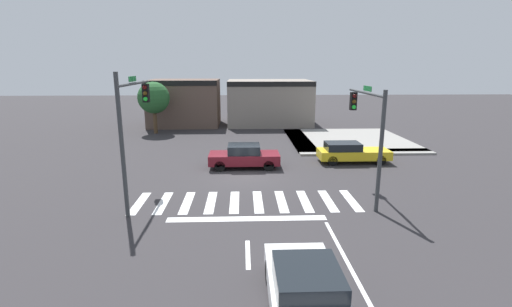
{
  "coord_description": "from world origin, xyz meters",
  "views": [
    {
      "loc": [
        -0.14,
        -21.0,
        6.37
      ],
      "look_at": [
        0.65,
        0.49,
        1.17
      ],
      "focal_mm": 25.67,
      "sensor_mm": 36.0,
      "label": 1
    }
  ],
  "objects": [
    {
      "name": "car_yellow",
      "position": [
        7.09,
        2.56,
        0.71
      ],
      "size": [
        4.69,
        1.77,
        1.37
      ],
      "color": "gold",
      "rests_on": "ground_plane"
    },
    {
      "name": "car_white",
      "position": [
        1.44,
        -12.67,
        0.74
      ],
      "size": [
        1.87,
        4.22,
        1.48
      ],
      "rotation": [
        0.0,
        0.0,
        1.57
      ],
      "color": "white",
      "rests_on": "ground_plane"
    },
    {
      "name": "curb_corner_northeast",
      "position": [
        8.49,
        9.42,
        0.07
      ],
      "size": [
        10.0,
        10.6,
        0.15
      ],
      "color": "gray",
      "rests_on": "ground_plane"
    },
    {
      "name": "traffic_signal_southeast",
      "position": [
        5.79,
        -3.92,
        3.8
      ],
      "size": [
        0.32,
        5.08,
        5.42
      ],
      "rotation": [
        0.0,
        0.0,
        1.57
      ],
      "color": "#383A3D",
      "rests_on": "ground_plane"
    },
    {
      "name": "traffic_signal_southwest",
      "position": [
        -5.14,
        -4.19,
        4.16
      ],
      "size": [
        0.32,
        4.99,
        6.13
      ],
      "rotation": [
        0.0,
        0.0,
        1.57
      ],
      "color": "#383A3D",
      "rests_on": "ground_plane"
    },
    {
      "name": "storefront_row",
      "position": [
        -0.96,
        19.23,
        2.43
      ],
      "size": [
        17.27,
        7.01,
        4.88
      ],
      "color": "brown",
      "rests_on": "ground_plane"
    },
    {
      "name": "bike_detector_marking",
      "position": [
        2.14,
        -9.43,
        0.0
      ],
      "size": [
        0.92,
        0.92,
        0.01
      ],
      "color": "yellow",
      "rests_on": "ground_plane"
    },
    {
      "name": "ground_plane",
      "position": [
        0.0,
        0.0,
        0.0
      ],
      "size": [
        120.0,
        120.0,
        0.0
      ],
      "primitive_type": "plane",
      "color": "#302D30"
    },
    {
      "name": "crosswalk_near",
      "position": [
        -0.0,
        -4.5,
        0.0
      ],
      "size": [
        10.59,
        2.92,
        0.01
      ],
      "color": "silver",
      "rests_on": "ground_plane"
    },
    {
      "name": "car_maroon",
      "position": [
        -0.07,
        1.58,
        0.75
      ],
      "size": [
        4.45,
        1.91,
        1.49
      ],
      "color": "maroon",
      "rests_on": "ground_plane"
    },
    {
      "name": "roadside_tree",
      "position": [
        -8.5,
        14.0,
        3.37
      ],
      "size": [
        2.97,
        2.97,
        4.89
      ],
      "color": "#4C3823",
      "rests_on": "ground_plane"
    }
  ]
}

